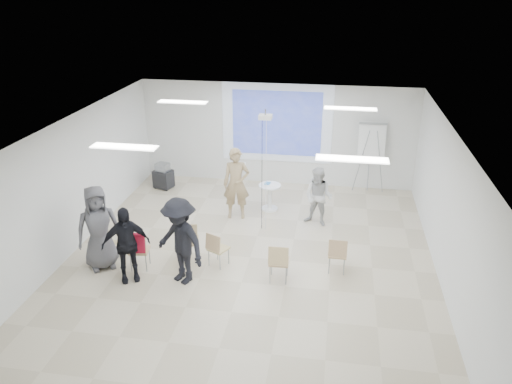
% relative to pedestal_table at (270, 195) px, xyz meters
% --- Properties ---
extents(floor, '(8.00, 9.00, 0.10)m').
position_rel_pedestal_table_xyz_m(floor, '(-0.08, -2.55, -0.46)').
color(floor, beige).
rests_on(floor, ground).
extents(ceiling, '(8.00, 9.00, 0.10)m').
position_rel_pedestal_table_xyz_m(ceiling, '(-0.08, -2.55, 2.64)').
color(ceiling, white).
rests_on(ceiling, wall_back).
extents(wall_back, '(8.00, 0.10, 3.00)m').
position_rel_pedestal_table_xyz_m(wall_back, '(-0.08, 2.00, 1.09)').
color(wall_back, silver).
rests_on(wall_back, floor).
extents(wall_left, '(0.10, 9.00, 3.00)m').
position_rel_pedestal_table_xyz_m(wall_left, '(-4.13, -2.55, 1.09)').
color(wall_left, silver).
rests_on(wall_left, floor).
extents(wall_right, '(0.10, 9.00, 3.00)m').
position_rel_pedestal_table_xyz_m(wall_right, '(3.97, -2.55, 1.09)').
color(wall_right, silver).
rests_on(wall_right, floor).
extents(projection_halo, '(3.20, 0.01, 2.30)m').
position_rel_pedestal_table_xyz_m(projection_halo, '(-0.08, 1.94, 1.44)').
color(projection_halo, silver).
rests_on(projection_halo, wall_back).
extents(projection_image, '(2.60, 0.01, 1.90)m').
position_rel_pedestal_table_xyz_m(projection_image, '(-0.08, 1.92, 1.44)').
color(projection_image, '#3549B6').
rests_on(projection_image, wall_back).
extents(pedestal_table, '(0.65, 0.65, 0.74)m').
position_rel_pedestal_table_xyz_m(pedestal_table, '(0.00, 0.00, 0.00)').
color(pedestal_table, white).
rests_on(pedestal_table, floor).
extents(player_left, '(0.84, 0.64, 2.10)m').
position_rel_pedestal_table_xyz_m(player_left, '(-0.78, -0.57, 0.64)').
color(player_left, tan).
rests_on(player_left, floor).
extents(player_right, '(0.97, 0.87, 1.66)m').
position_rel_pedestal_table_xyz_m(player_right, '(1.31, -0.66, 0.42)').
color(player_right, silver).
rests_on(player_right, floor).
extents(controller_left, '(0.05, 0.11, 0.04)m').
position_rel_pedestal_table_xyz_m(controller_left, '(-0.60, -0.32, 0.98)').
color(controller_left, white).
rests_on(controller_left, player_left).
extents(controller_right, '(0.08, 0.13, 0.04)m').
position_rel_pedestal_table_xyz_m(controller_right, '(1.13, -0.41, 0.71)').
color(controller_right, silver).
rests_on(controller_right, player_right).
extents(chair_far_left, '(0.44, 0.46, 0.80)m').
position_rel_pedestal_table_xyz_m(chair_far_left, '(-3.15, -3.22, 0.06)').
color(chair_far_left, tan).
rests_on(chair_far_left, floor).
extents(chair_left_mid, '(0.45, 0.48, 0.85)m').
position_rel_pedestal_table_xyz_m(chair_left_mid, '(-2.31, -3.42, 0.09)').
color(chair_left_mid, tan).
rests_on(chair_left_mid, floor).
extents(chair_left_inner, '(0.56, 0.59, 0.99)m').
position_rel_pedestal_table_xyz_m(chair_left_inner, '(-1.37, -2.98, 0.18)').
color(chair_left_inner, tan).
rests_on(chair_left_inner, floor).
extents(chair_center, '(0.51, 0.52, 0.80)m').
position_rel_pedestal_table_xyz_m(chair_center, '(-0.72, -3.02, 0.07)').
color(chair_center, '#CFB777').
rests_on(chair_center, floor).
extents(chair_right_inner, '(0.42, 0.45, 0.87)m').
position_rel_pedestal_table_xyz_m(chair_right_inner, '(0.66, -3.40, 0.10)').
color(chair_right_inner, tan).
rests_on(chair_right_inner, floor).
extents(chair_right_far, '(0.39, 0.42, 0.82)m').
position_rel_pedestal_table_xyz_m(chair_right_far, '(1.82, -2.85, 0.08)').
color(chair_right_far, tan).
rests_on(chair_right_far, floor).
extents(red_jacket, '(0.46, 0.16, 0.43)m').
position_rel_pedestal_table_xyz_m(red_jacket, '(-2.32, -3.56, 0.31)').
color(red_jacket, '#AE152C').
rests_on(red_jacket, chair_left_mid).
extents(laptop, '(0.41, 0.34, 0.03)m').
position_rel_pedestal_table_xyz_m(laptop, '(-1.39, -2.87, 0.12)').
color(laptop, black).
rests_on(laptop, chair_left_inner).
extents(audience_left, '(1.26, 1.09, 1.87)m').
position_rel_pedestal_table_xyz_m(audience_left, '(-2.39, -3.80, 0.52)').
color(audience_left, black).
rests_on(audience_left, floor).
extents(audience_mid, '(1.54, 1.31, 2.09)m').
position_rel_pedestal_table_xyz_m(audience_mid, '(-1.29, -3.68, 0.64)').
color(audience_mid, black).
rests_on(audience_mid, floor).
extents(audience_outer, '(1.22, 1.13, 2.08)m').
position_rel_pedestal_table_xyz_m(audience_outer, '(-3.15, -3.42, 0.63)').
color(audience_outer, '#59595E').
rests_on(audience_outer, floor).
extents(flipchart_easel, '(0.89, 0.67, 2.05)m').
position_rel_pedestal_table_xyz_m(flipchart_easel, '(2.64, 1.70, 1.10)').
color(flipchart_easel, gray).
rests_on(flipchart_easel, floor).
extents(av_cart, '(0.61, 0.54, 0.77)m').
position_rel_pedestal_table_xyz_m(av_cart, '(-3.30, 0.97, -0.06)').
color(av_cart, black).
rests_on(av_cart, floor).
extents(ceiling_projector, '(0.30, 0.25, 3.00)m').
position_rel_pedestal_table_xyz_m(ceiling_projector, '(0.02, -1.06, 2.28)').
color(ceiling_projector, white).
rests_on(ceiling_projector, ceiling).
extents(fluor_panel_nw, '(1.20, 0.30, 0.02)m').
position_rel_pedestal_table_xyz_m(fluor_panel_nw, '(-2.08, -0.55, 2.56)').
color(fluor_panel_nw, white).
rests_on(fluor_panel_nw, ceiling).
extents(fluor_panel_ne, '(1.20, 0.30, 0.02)m').
position_rel_pedestal_table_xyz_m(fluor_panel_ne, '(1.92, -0.55, 2.56)').
color(fluor_panel_ne, white).
rests_on(fluor_panel_ne, ceiling).
extents(fluor_panel_sw, '(1.20, 0.30, 0.02)m').
position_rel_pedestal_table_xyz_m(fluor_panel_sw, '(-2.08, -4.05, 2.56)').
color(fluor_panel_sw, white).
rests_on(fluor_panel_sw, ceiling).
extents(fluor_panel_se, '(1.20, 0.30, 0.02)m').
position_rel_pedestal_table_xyz_m(fluor_panel_se, '(1.92, -4.05, 2.56)').
color(fluor_panel_se, white).
rests_on(fluor_panel_se, ceiling).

